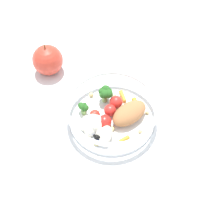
# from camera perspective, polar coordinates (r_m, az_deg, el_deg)

# --- Properties ---
(ground_plane) EXTENTS (2.40, 2.40, 0.00)m
(ground_plane) POSITION_cam_1_polar(r_m,az_deg,el_deg) (0.77, 0.43, -1.35)
(ground_plane) COLOR white
(food_container) EXTENTS (0.22, 0.22, 0.06)m
(food_container) POSITION_cam_1_polar(r_m,az_deg,el_deg) (0.74, -0.27, -0.47)
(food_container) COLOR white
(food_container) RESTS_ON ground_plane
(loose_apple) EXTENTS (0.08, 0.08, 0.09)m
(loose_apple) POSITION_cam_1_polar(r_m,az_deg,el_deg) (0.86, -11.71, 9.31)
(loose_apple) COLOR #BC3828
(loose_apple) RESTS_ON ground_plane
(folded_napkin) EXTENTS (0.18, 0.18, 0.01)m
(folded_napkin) POSITION_cam_1_polar(r_m,az_deg,el_deg) (0.67, 7.20, -17.48)
(folded_napkin) COLOR white
(folded_napkin) RESTS_ON ground_plane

